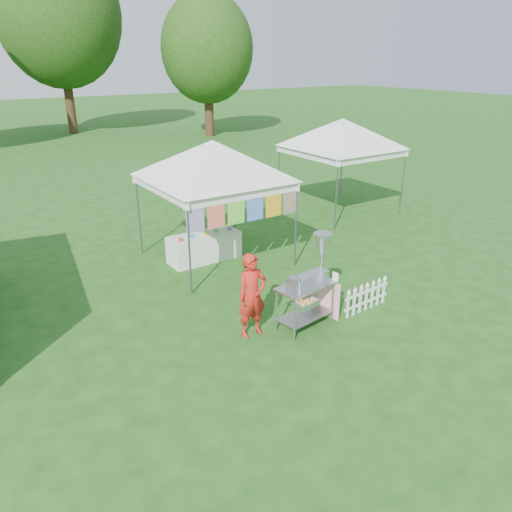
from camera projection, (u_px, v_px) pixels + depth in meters
ground at (302, 314)px, 10.01m from camera, size 120.00×120.00×0.00m
canopy_main at (213, 141)px, 11.59m from camera, size 4.24×4.24×3.45m
canopy_right at (343, 119)px, 15.58m from camera, size 4.24×4.24×3.45m
tree_mid at (58, 15)px, 30.49m from camera, size 7.60×7.60×11.52m
tree_right at (207, 49)px, 30.19m from camera, size 5.60×5.60×8.42m
donut_cart at (313, 274)px, 9.29m from camera, size 1.28×1.03×1.77m
vendor at (252, 295)px, 9.01m from camera, size 0.60×0.41×1.59m
picket_fence at (366, 297)px, 10.07m from camera, size 1.26×0.11×0.56m
display_table at (204, 247)px, 12.56m from camera, size 1.80×0.70×0.68m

